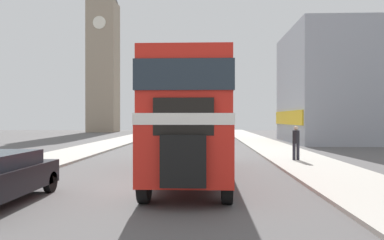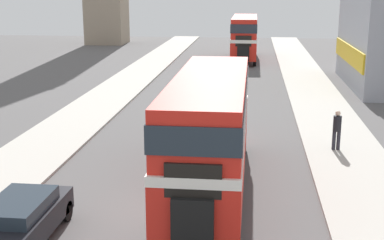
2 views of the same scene
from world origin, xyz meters
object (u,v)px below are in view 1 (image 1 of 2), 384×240
Objects in this scene: double_decker_bus at (192,113)px; bus_distant at (206,117)px; pedestrian_walking at (296,141)px; church_tower at (103,38)px.

double_decker_bus is 1.05× the size of bus_distant.
bus_distant is at bearing 89.08° from double_decker_bus.
bus_distant is at bearing 98.84° from pedestrian_walking.
church_tower reaches higher than pedestrian_walking.
pedestrian_walking is (5.18, 5.04, -1.36)m from double_decker_bus.
pedestrian_walking is (4.63, -29.75, -1.39)m from bus_distant.
pedestrian_walking is 50.46m from church_tower.
double_decker_bus is 6.24× the size of pedestrian_walking.
church_tower is at bearing 142.81° from bus_distant.
pedestrian_walking is at bearing -81.16° from bus_distant.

